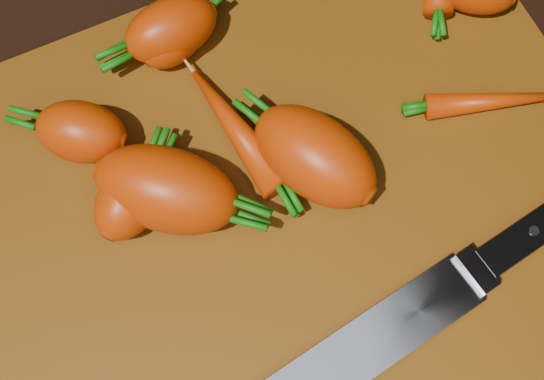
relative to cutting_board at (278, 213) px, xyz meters
name	(u,v)px	position (x,y,z in m)	size (l,w,h in m)	color
ground	(278,218)	(0.00, 0.00, -0.01)	(2.00, 2.00, 0.01)	black
cutting_board	(278,213)	(0.00, 0.00, 0.00)	(0.50, 0.40, 0.01)	#7D440B
carrot_0	(132,194)	(-0.09, 0.05, 0.03)	(0.07, 0.04, 0.04)	#D13400
carrot_1	(81,132)	(-0.11, 0.11, 0.03)	(0.07, 0.04, 0.04)	#D13400
carrot_2	(166,189)	(-0.07, 0.04, 0.04)	(0.10, 0.06, 0.06)	#D13400
carrot_3	(315,156)	(0.04, 0.02, 0.03)	(0.10, 0.06, 0.06)	#D13400
carrot_4	(171,29)	(-0.02, 0.16, 0.03)	(0.07, 0.05, 0.05)	#D13400
carrot_5	(173,38)	(-0.02, 0.15, 0.02)	(0.06, 0.04, 0.04)	#D13400
carrot_8	(500,101)	(0.18, 0.01, 0.02)	(0.11, 0.02, 0.02)	#D13400
carrot_9	(236,128)	(0.00, 0.07, 0.02)	(0.11, 0.03, 0.03)	#D13400
knife	(368,345)	(0.01, -0.11, 0.01)	(0.34, 0.08, 0.02)	gray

